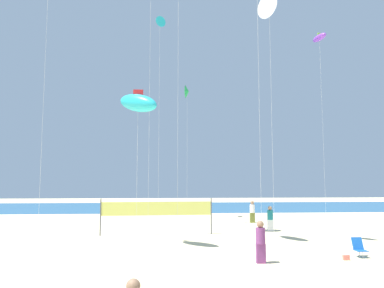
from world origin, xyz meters
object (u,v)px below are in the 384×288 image
at_px(folding_beach_chair, 359,247).
at_px(kite_cyan_inflatable, 138,103).
at_px(volleyball_net, 157,210).
at_px(kite_white_delta, 269,7).
at_px(beachgoer_teal_shirt, 270,218).
at_px(beachgoer_plum_shirt, 261,240).
at_px(beachgoer_white_shirt, 252,211).
at_px(beach_handbag, 346,258).
at_px(kite_violet_inflatable, 319,38).
at_px(kite_cyan_delta, 160,23).
at_px(kite_green_delta, 187,92).

xyz_separation_m(folding_beach_chair, kite_cyan_inflatable, (-10.77, 3.02, 7.45)).
xyz_separation_m(volleyball_net, kite_white_delta, (6.81, -4.01, 12.49)).
relative_size(beachgoer_teal_shirt, beachgoer_plum_shirt, 0.97).
bearing_deg(beachgoer_white_shirt, volleyball_net, -68.45).
bearing_deg(kite_cyan_inflatable, beach_handbag, -20.48).
bearing_deg(volleyball_net, beach_handbag, -43.30).
height_order(folding_beach_chair, volleyball_net, volleyball_net).
bearing_deg(kite_white_delta, beachgoer_plum_shirt, -113.32).
relative_size(beachgoer_teal_shirt, volleyball_net, 0.24).
height_order(volleyball_net, beach_handbag, volleyball_net).
relative_size(kite_cyan_inflatable, kite_violet_inflatable, 0.49).
distance_m(beachgoer_white_shirt, beach_handbag, 14.79).
bearing_deg(kite_violet_inflatable, volleyball_net, -151.79).
xyz_separation_m(beachgoer_teal_shirt, beach_handbag, (0.77, -9.46, -0.84)).
distance_m(kite_cyan_inflatable, kite_white_delta, 9.97).
relative_size(beach_handbag, kite_white_delta, 0.02).
bearing_deg(kite_cyan_delta, volleyball_net, -89.51).
bearing_deg(beachgoer_teal_shirt, kite_violet_inflatable, -81.82).
bearing_deg(kite_cyan_delta, kite_cyan_inflatable, -95.47).
height_order(beachgoer_teal_shirt, folding_beach_chair, beachgoer_teal_shirt).
xyz_separation_m(beachgoer_plum_shirt, kite_white_delta, (2.01, 4.65, 13.14)).
bearing_deg(beachgoer_teal_shirt, kite_cyan_inflatable, 86.67).
distance_m(kite_green_delta, kite_white_delta, 14.96).
relative_size(beachgoer_plum_shirt, kite_violet_inflatable, 0.10).
bearing_deg(kite_white_delta, volleyball_net, 149.50).
relative_size(beachgoer_plum_shirt, beachgoer_white_shirt, 0.98).
bearing_deg(kite_violet_inflatable, beachgoer_white_shirt, -166.24).
xyz_separation_m(folding_beach_chair, kite_green_delta, (-7.21, 17.91, 11.87)).
height_order(beachgoer_teal_shirt, kite_violet_inflatable, kite_violet_inflatable).
bearing_deg(kite_cyan_delta, beachgoer_teal_shirt, -25.82).
bearing_deg(folding_beach_chair, kite_cyan_inflatable, 123.91).
distance_m(beachgoer_teal_shirt, kite_white_delta, 14.19).
xyz_separation_m(beachgoer_white_shirt, kite_cyan_inflatable, (-8.98, -11.09, 6.92)).
distance_m(beachgoer_white_shirt, kite_cyan_inflatable, 15.86).
height_order(beach_handbag, kite_green_delta, kite_green_delta).
distance_m(beachgoer_teal_shirt, kite_green_delta, 15.56).
xyz_separation_m(beachgoer_white_shirt, kite_green_delta, (-5.43, 3.80, 11.34)).
relative_size(beachgoer_teal_shirt, kite_cyan_inflatable, 0.20).
bearing_deg(kite_cyan_delta, kite_green_delta, 63.08).
xyz_separation_m(folding_beach_chair, kite_cyan_delta, (-9.84, 12.74, 16.53)).
relative_size(beachgoer_white_shirt, kite_cyan_inflatable, 0.21).
bearing_deg(kite_cyan_inflatable, beachgoer_white_shirt, 50.98).
bearing_deg(kite_violet_inflatable, kite_cyan_inflatable, -141.69).
xyz_separation_m(kite_green_delta, kite_white_delta, (4.23, -14.24, 1.78)).
distance_m(kite_cyan_inflatable, kite_violet_inflatable, 22.83).
bearing_deg(kite_white_delta, folding_beach_chair, -50.85).
bearing_deg(beachgoer_teal_shirt, kite_cyan_delta, 28.13).
height_order(beachgoer_teal_shirt, beachgoer_plum_shirt, beachgoer_plum_shirt).
height_order(kite_cyan_delta, kite_cyan_inflatable, kite_cyan_delta).
bearing_deg(beach_handbag, beachgoer_teal_shirt, 94.66).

